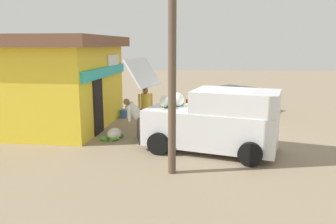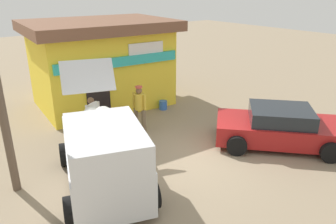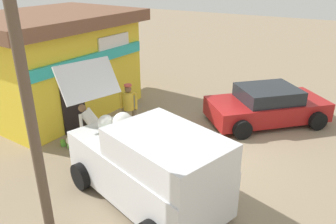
# 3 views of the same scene
# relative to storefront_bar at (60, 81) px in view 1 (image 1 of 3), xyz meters

# --- Properties ---
(ground_plane) EXTENTS (60.00, 60.00, 0.00)m
(ground_plane) POSITION_rel_storefront_bar_xyz_m (-0.34, -6.11, -1.83)
(ground_plane) COLOR gray
(storefront_bar) EXTENTS (6.18, 4.82, 3.55)m
(storefront_bar) POSITION_rel_storefront_bar_xyz_m (0.00, 0.00, 0.00)
(storefront_bar) COLOR yellow
(storefront_bar) RESTS_ON ground_plane
(delivery_van) EXTENTS (3.12, 4.83, 2.79)m
(delivery_van) POSITION_rel_storefront_bar_xyz_m (-3.02, -5.82, -0.88)
(delivery_van) COLOR silver
(delivery_van) RESTS_ON ground_plane
(parked_sedan) EXTENTS (4.02, 4.15, 1.26)m
(parked_sedan) POSITION_rel_storefront_bar_xyz_m (2.59, -7.10, -1.23)
(parked_sedan) COLOR maroon
(parked_sedan) RESTS_ON ground_plane
(vendor_standing) EXTENTS (0.43, 0.54, 1.65)m
(vendor_standing) POSITION_rel_storefront_bar_xyz_m (-0.36, -3.42, -0.89)
(vendor_standing) COLOR #726047
(vendor_standing) RESTS_ON ground_plane
(customer_bending) EXTENTS (0.60, 0.68, 1.45)m
(customer_bending) POSITION_rel_storefront_bar_xyz_m (-1.88, -3.20, -0.97)
(customer_bending) COLOR #4C4C51
(customer_bending) RESTS_ON ground_plane
(unloaded_banana_pile) EXTENTS (0.86, 0.80, 0.40)m
(unloaded_banana_pile) POSITION_rel_storefront_bar_xyz_m (-1.86, -2.47, -1.66)
(unloaded_banana_pile) COLOR silver
(unloaded_banana_pile) RESTS_ON ground_plane
(paint_bucket) EXTENTS (0.33, 0.33, 0.37)m
(paint_bucket) POSITION_rel_storefront_bar_xyz_m (1.58, -2.22, -1.65)
(paint_bucket) COLOR blue
(paint_bucket) RESTS_ON ground_plane
(utility_pole) EXTENTS (0.20, 0.20, 4.71)m
(utility_pole) POSITION_rel_storefront_bar_xyz_m (-4.86, -4.54, 0.53)
(utility_pole) COLOR brown
(utility_pole) RESTS_ON ground_plane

